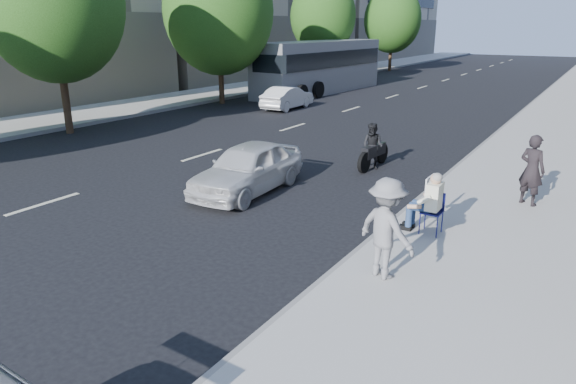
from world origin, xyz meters
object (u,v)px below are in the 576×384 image
Objects in this scene: white_sedan_near at (247,168)px; bus at (320,67)px; motorcycle at (373,148)px; pedestrian_woman at (532,170)px; jogger at (386,229)px; white_sedan_mid at (287,98)px; seated_protester at (428,199)px.

bus is (-8.65, 19.96, 0.97)m from white_sedan_near.
pedestrian_woman is at bearing -14.02° from motorcycle.
jogger reaches higher than motorcycle.
pedestrian_woman is at bearing -45.69° from bus.
pedestrian_woman is 0.14× the size of bus.
jogger reaches higher than white_sedan_near.
motorcycle is at bearing 132.99° from white_sedan_mid.
jogger reaches higher than pedestrian_woman.
bus is at bearing -38.12° from jogger.
pedestrian_woman reaches higher than white_sedan_mid.
bus is at bearing 123.65° from seated_protester.
jogger is at bearing -60.95° from motorcycle.
white_sedan_near is (-5.05, 2.95, -0.36)m from jogger.
jogger is at bearing -32.97° from white_sedan_near.
seated_protester is 0.36× the size of white_sedan_mid.
white_sedan_mid is at bearing -14.09° from pedestrian_woman.
seated_protester is 2.35m from jogger.
seated_protester reaches higher than white_sedan_mid.
motorcycle is (-3.15, 4.59, -0.24)m from seated_protester.
motorcycle reaches higher than white_sedan_mid.
white_sedan_mid is 0.30× the size of bus.
white_sedan_mid is 1.77× the size of motorcycle.
bus reaches higher than jogger.
bus reaches higher than white_sedan_mid.
pedestrian_woman reaches higher than seated_protester.
seated_protester is at bearing -68.74° from jogger.
motorcycle is 0.17× the size of bus.
jogger is 0.14× the size of bus.
bus reaches higher than seated_protester.
jogger is 26.70m from bus.
pedestrian_woman is (1.54, 3.02, 0.13)m from seated_protester.
white_sedan_near is 4.41m from motorcycle.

